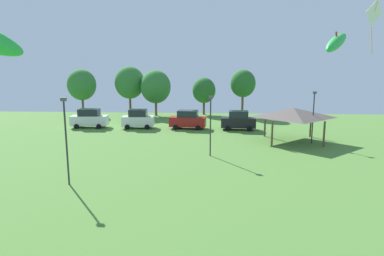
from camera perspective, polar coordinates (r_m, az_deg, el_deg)
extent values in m
ellipsoid|color=green|center=(29.78, 22.92, 13.02)|extent=(3.19, 3.94, 2.22)
cube|color=red|center=(29.79, 22.95, 13.51)|extent=(0.35, 0.42, 1.11)
cube|color=white|center=(35.03, 28.11, 16.59)|extent=(2.00, 1.24, 2.29)
cylinder|color=orange|center=(35.02, 28.12, 16.59)|extent=(0.23, 0.57, 2.04)
cylinder|color=orange|center=(34.82, 27.77, 12.76)|extent=(0.18, 0.37, 2.33)
cube|color=silver|center=(46.32, -16.71, 1.22)|extent=(4.72, 2.04, 1.25)
cube|color=#1E232D|center=(46.17, -16.78, 2.52)|extent=(2.63, 1.78, 0.88)
cylinder|color=black|center=(45.17, -15.26, 0.26)|extent=(0.65, 0.25, 0.64)
cylinder|color=black|center=(46.88, -14.68, 0.65)|extent=(0.65, 0.25, 0.64)
cylinder|color=black|center=(46.02, -18.70, 0.25)|extent=(0.65, 0.25, 0.64)
cylinder|color=black|center=(47.69, -18.01, 0.64)|extent=(0.65, 0.25, 0.64)
cube|color=silver|center=(44.51, -8.96, 1.17)|extent=(4.12, 2.04, 1.24)
cube|color=#1E232D|center=(44.36, -9.00, 2.51)|extent=(2.30, 1.80, 0.87)
cylinder|color=black|center=(43.55, -7.50, 0.17)|extent=(0.65, 0.25, 0.64)
cylinder|color=black|center=(45.33, -7.20, 0.58)|extent=(0.65, 0.25, 0.64)
cylinder|color=black|center=(43.95, -10.73, 0.17)|extent=(0.65, 0.25, 0.64)
cylinder|color=black|center=(45.72, -10.30, 0.58)|extent=(0.65, 0.25, 0.64)
cube|color=maroon|center=(43.62, -0.71, 1.08)|extent=(4.71, 2.18, 1.20)
cube|color=#1E232D|center=(43.46, -0.72, 2.41)|extent=(2.65, 1.86, 0.84)
cylinder|color=black|center=(42.65, 0.98, 0.04)|extent=(0.66, 0.28, 0.64)
cylinder|color=black|center=(44.40, 1.28, 0.45)|extent=(0.66, 0.28, 0.64)
cylinder|color=black|center=(43.10, -2.76, 0.14)|extent=(0.66, 0.28, 0.64)
cylinder|color=black|center=(44.83, -2.32, 0.55)|extent=(0.66, 0.28, 0.64)
cube|color=black|center=(43.33, 7.73, 0.93)|extent=(4.39, 2.04, 1.22)
cube|color=#1E232D|center=(43.17, 7.76, 2.28)|extent=(2.45, 1.78, 0.85)
cylinder|color=black|center=(42.60, 9.52, -0.12)|extent=(0.65, 0.26, 0.64)
cylinder|color=black|center=(44.36, 9.41, 0.31)|extent=(0.65, 0.26, 0.64)
cylinder|color=black|center=(42.55, 5.94, -0.04)|extent=(0.65, 0.26, 0.64)
cylinder|color=black|center=(44.31, 5.97, 0.38)|extent=(0.65, 0.26, 0.64)
cylinder|color=brown|center=(35.14, 13.21, -0.88)|extent=(0.20, 0.20, 2.60)
cylinder|color=brown|center=(36.38, 21.15, -0.93)|extent=(0.20, 0.20, 2.60)
cylinder|color=brown|center=(39.71, 12.06, 0.46)|extent=(0.20, 0.20, 2.60)
cylinder|color=brown|center=(40.81, 19.16, 0.37)|extent=(0.20, 0.20, 2.60)
pyramid|color=#564C47|center=(37.64, 16.55, 2.48)|extent=(6.61, 6.09, 1.00)
cylinder|color=#2D2D33|center=(24.43, -20.19, -2.46)|extent=(0.12, 0.12, 5.72)
cube|color=#4C4C51|center=(23.97, -20.64, 4.50)|extent=(0.36, 0.20, 0.24)
cylinder|color=#2D2D33|center=(37.25, 19.51, 1.43)|extent=(0.12, 0.12, 5.17)
cube|color=#4C4C51|center=(36.95, 19.77, 5.58)|extent=(0.36, 0.20, 0.24)
cylinder|color=#2D2D33|center=(30.35, 3.09, 0.05)|extent=(0.12, 0.12, 5.14)
cube|color=#4C4C51|center=(29.98, 3.14, 5.12)|extent=(0.36, 0.20, 0.24)
cylinder|color=brown|center=(58.92, -17.72, 3.69)|extent=(0.36, 0.36, 3.15)
ellipsoid|color=#337533|center=(58.65, -17.91, 6.88)|extent=(4.58, 4.58, 5.04)
cylinder|color=brown|center=(57.16, -10.25, 3.95)|extent=(0.36, 0.36, 3.42)
ellipsoid|color=#337533|center=(56.88, -10.37, 7.46)|extent=(4.79, 4.79, 5.26)
cylinder|color=brown|center=(55.12, -6.02, 3.52)|extent=(0.36, 0.36, 2.83)
ellipsoid|color=#337533|center=(54.82, -6.08, 6.85)|extent=(4.77, 4.77, 5.25)
cylinder|color=brown|center=(56.25, 1.99, 3.57)|extent=(0.36, 0.36, 2.55)
ellipsoid|color=#286628|center=(55.99, 2.01, 6.30)|extent=(3.76, 3.76, 4.14)
cylinder|color=brown|center=(54.91, 8.40, 3.90)|extent=(0.36, 0.36, 3.70)
ellipsoid|color=#286628|center=(54.64, 8.49, 7.36)|extent=(3.93, 3.93, 4.32)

